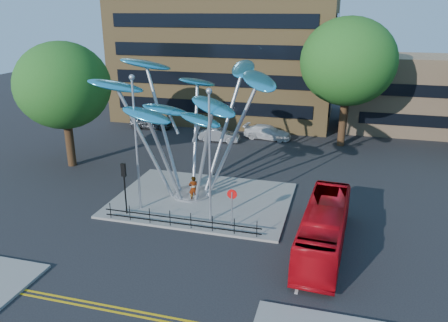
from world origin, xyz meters
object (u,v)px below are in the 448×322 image
(red_bus, at_px, (324,228))
(pedestrian, at_px, (193,188))
(parked_car_left, at_px, (151,122))
(no_entry_sign_island, at_px, (232,202))
(street_lamp_left, at_px, (136,132))
(traffic_light_island, at_px, (124,178))
(street_lamp_right, at_px, (210,145))
(leaf_sculpture, at_px, (189,101))
(parked_car_mid, at_px, (219,135))
(parked_car_right, at_px, (267,132))
(tree_right, at_px, (348,62))
(tree_left, at_px, (63,86))

(red_bus, height_order, pedestrian, red_bus)
(parked_car_left, bearing_deg, no_entry_sign_island, -150.65)
(pedestrian, relative_size, parked_car_left, 0.39)
(street_lamp_left, xyz_separation_m, pedestrian, (3.00, 2.08, -4.32))
(traffic_light_island, relative_size, parked_car_left, 0.75)
(street_lamp_right, height_order, no_entry_sign_island, street_lamp_right)
(leaf_sculpture, relative_size, traffic_light_island, 3.71)
(red_bus, xyz_separation_m, pedestrian, (-8.94, 3.95, -0.25))
(street_lamp_left, height_order, traffic_light_island, street_lamp_left)
(street_lamp_right, distance_m, parked_car_mid, 18.21)
(red_bus, bearing_deg, street_lamp_left, 174.54)
(parked_car_right, bearing_deg, leaf_sculpture, 175.66)
(street_lamp_left, height_order, parked_car_mid, street_lamp_left)
(tree_right, height_order, street_lamp_left, tree_right)
(street_lamp_left, relative_size, no_entry_sign_island, 3.59)
(street_lamp_right, height_order, parked_car_mid, street_lamp_right)
(pedestrian, bearing_deg, no_entry_sign_island, 114.05)
(traffic_light_island, relative_size, red_bus, 0.37)
(no_entry_sign_island, xyz_separation_m, red_bus, (5.44, -0.88, -0.53))
(parked_car_left, bearing_deg, pedestrian, -153.64)
(tree_right, bearing_deg, parked_car_left, 177.22)
(street_lamp_right, height_order, pedestrian, street_lamp_right)
(parked_car_right, bearing_deg, tree_left, 135.67)
(traffic_light_island, distance_m, red_bus, 12.54)
(tree_left, xyz_separation_m, pedestrian, (12.50, -4.42, -5.76))
(leaf_sculpture, xyz_separation_m, parked_car_mid, (-1.75, 13.45, -6.20))
(tree_right, height_order, street_lamp_right, tree_right)
(tree_left, distance_m, leaf_sculpture, 12.38)
(street_lamp_right, bearing_deg, pedestrian, 127.78)
(tree_left, relative_size, leaf_sculpture, 0.81)
(parked_car_right, bearing_deg, street_lamp_right, -174.92)
(street_lamp_right, bearing_deg, parked_car_right, 89.47)
(no_entry_sign_island, xyz_separation_m, pedestrian, (-3.50, 3.06, -0.78))
(leaf_sculpture, distance_m, red_bus, 12.13)
(street_lamp_left, distance_m, pedestrian, 5.65)
(tree_right, relative_size, parked_car_right, 2.50)
(no_entry_sign_island, xyz_separation_m, parked_car_right, (-1.32, 19.83, -1.11))
(tree_left, height_order, traffic_light_island, tree_left)
(traffic_light_island, bearing_deg, parked_car_right, 74.03)
(leaf_sculpture, height_order, no_entry_sign_island, leaf_sculpture)
(street_lamp_left, distance_m, parked_car_mid, 17.29)
(tree_right, distance_m, parked_car_left, 21.83)
(traffic_light_island, xyz_separation_m, pedestrian, (3.50, 3.08, -1.58))
(traffic_light_island, bearing_deg, no_entry_sign_island, 0.13)
(parked_car_right, bearing_deg, parked_car_left, 92.77)
(tree_right, xyz_separation_m, red_bus, (-0.56, -20.37, -6.75))
(parked_car_left, bearing_deg, street_lamp_left, -163.59)
(parked_car_right, bearing_deg, pedestrian, 178.20)
(parked_car_left, bearing_deg, leaf_sculpture, -153.31)
(street_lamp_right, relative_size, parked_car_left, 1.81)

